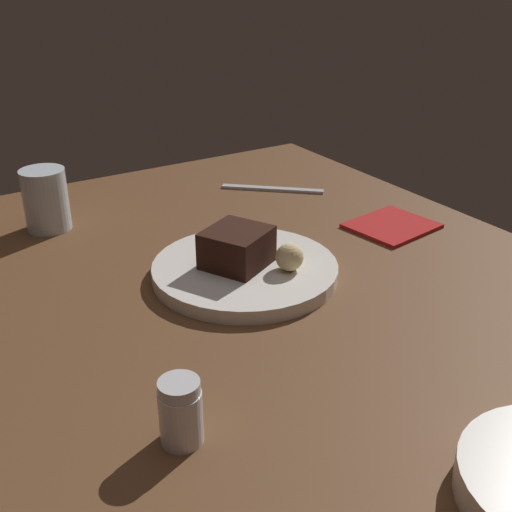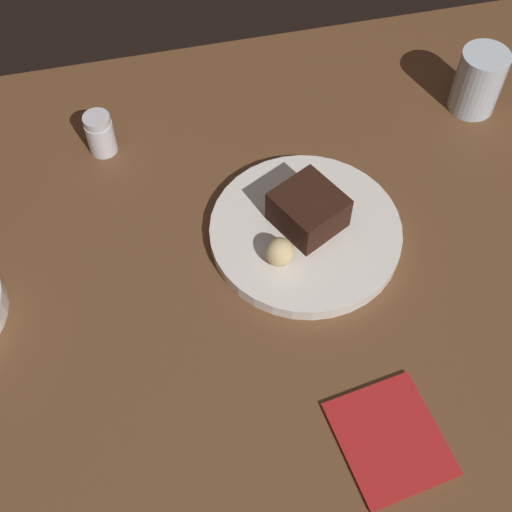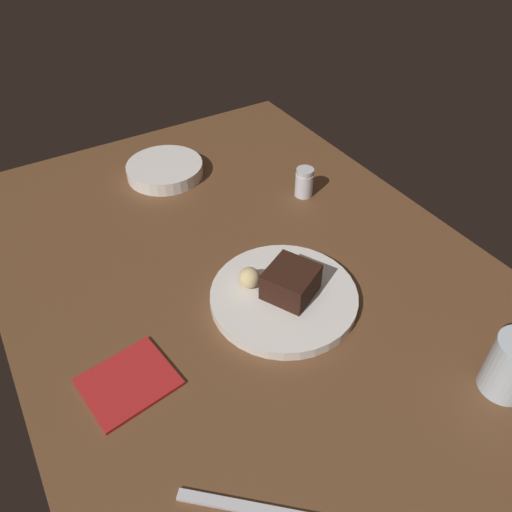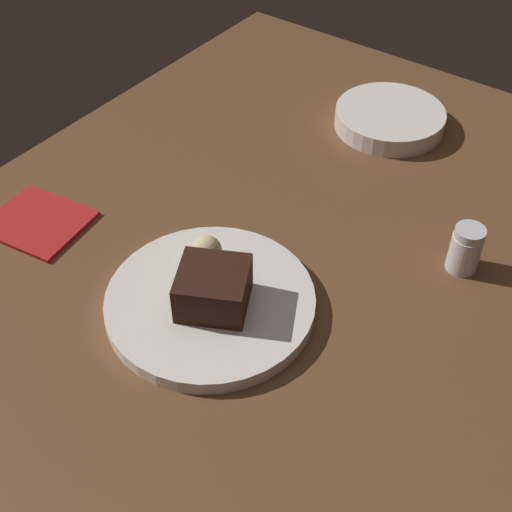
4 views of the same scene
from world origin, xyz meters
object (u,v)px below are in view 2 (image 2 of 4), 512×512
object	(u,v)px
bread_roll	(280,252)
salt_shaker	(100,134)
water_glass	(478,81)
folded_napkin	(390,439)
chocolate_cake_slice	(308,210)
dessert_plate	(305,232)

from	to	relation	value
bread_roll	salt_shaker	xyz separation A→B (cm)	(19.81, -25.67, -0.59)
water_glass	folded_napkin	xyz separation A→B (cm)	(29.01, 46.77, -4.62)
bread_roll	folded_napkin	xyz separation A→B (cm)	(-6.54, 24.73, -3.50)
chocolate_cake_slice	water_glass	world-z (taller)	water_glass
water_glass	salt_shaker	bearing A→B (deg)	-3.75
salt_shaker	water_glass	distance (cm)	55.50
chocolate_cake_slice	salt_shaker	xyz separation A→B (cm)	(24.86, -20.58, -1.26)
chocolate_cake_slice	water_glass	bearing A→B (deg)	-150.93
chocolate_cake_slice	bread_roll	distance (cm)	7.20
chocolate_cake_slice	water_glass	distance (cm)	34.89
dessert_plate	chocolate_cake_slice	bearing A→B (deg)	-113.74
folded_napkin	dessert_plate	bearing A→B (deg)	-86.20
salt_shaker	dessert_plate	bearing A→B (deg)	138.57
bread_roll	salt_shaker	distance (cm)	32.43
water_glass	dessert_plate	bearing A→B (deg)	30.11
water_glass	folded_napkin	size ratio (longest dim) A/B	0.77
chocolate_cake_slice	water_glass	xyz separation A→B (cm)	(-30.49, -16.95, 0.45)
dessert_plate	bread_roll	bearing A→B (deg)	41.63
salt_shaker	bread_roll	bearing A→B (deg)	127.66
dessert_plate	folded_napkin	bearing A→B (deg)	93.80
chocolate_cake_slice	folded_napkin	xyz separation A→B (cm)	(-1.48, 29.82, -4.17)
dessert_plate	water_glass	size ratio (longest dim) A/B	2.58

